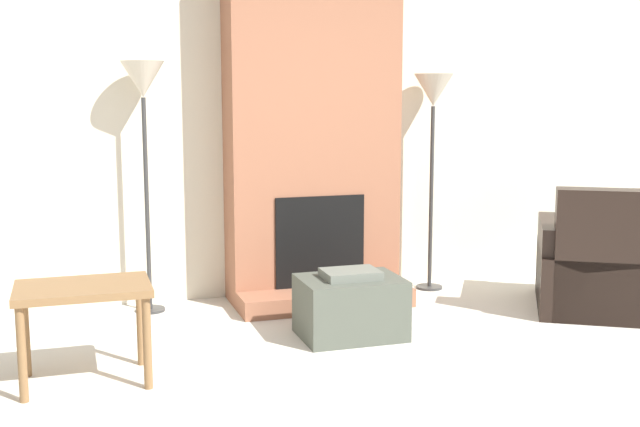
{
  "coord_description": "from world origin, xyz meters",
  "views": [
    {
      "loc": [
        -1.68,
        -3.01,
        1.52
      ],
      "look_at": [
        0.0,
        2.31,
        0.65
      ],
      "focal_mm": 45.0,
      "sensor_mm": 36.0,
      "label": 1
    }
  ],
  "objects": [
    {
      "name": "armchair",
      "position": [
        1.81,
        1.53,
        0.28
      ],
      "size": [
        1.23,
        1.24,
        0.88
      ],
      "rotation": [
        0.0,
        0.0,
        2.6
      ],
      "color": "black",
      "rests_on": "ground_plane"
    },
    {
      "name": "ottoman",
      "position": [
        -0.06,
        1.51,
        0.19
      ],
      "size": [
        0.62,
        0.46,
        0.42
      ],
      "color": "#474C42",
      "rests_on": "ground_plane"
    },
    {
      "name": "side_table",
      "position": [
        -1.64,
        1.19,
        0.44
      ],
      "size": [
        0.68,
        0.46,
        0.52
      ],
      "color": "brown",
      "rests_on": "ground_plane"
    },
    {
      "name": "wall_back",
      "position": [
        0.0,
        2.73,
        1.3
      ],
      "size": [
        8.29,
        0.06,
        2.6
      ],
      "primitive_type": "cube",
      "color": "beige",
      "rests_on": "ground_plane"
    },
    {
      "name": "fireplace",
      "position": [
        0.0,
        2.49,
        1.25
      ],
      "size": [
        1.23,
        0.69,
        2.6
      ],
      "color": "#935B42",
      "rests_on": "ground_plane"
    },
    {
      "name": "floor_lamp_right",
      "position": [
        0.94,
        2.48,
        1.42
      ],
      "size": [
        0.29,
        0.29,
        1.63
      ],
      "color": "#333333",
      "rests_on": "ground_plane"
    },
    {
      "name": "floor_lamp_left",
      "position": [
        -1.18,
        2.48,
        1.48
      ],
      "size": [
        0.29,
        0.29,
        1.71
      ],
      "color": "#333333",
      "rests_on": "ground_plane"
    }
  ]
}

